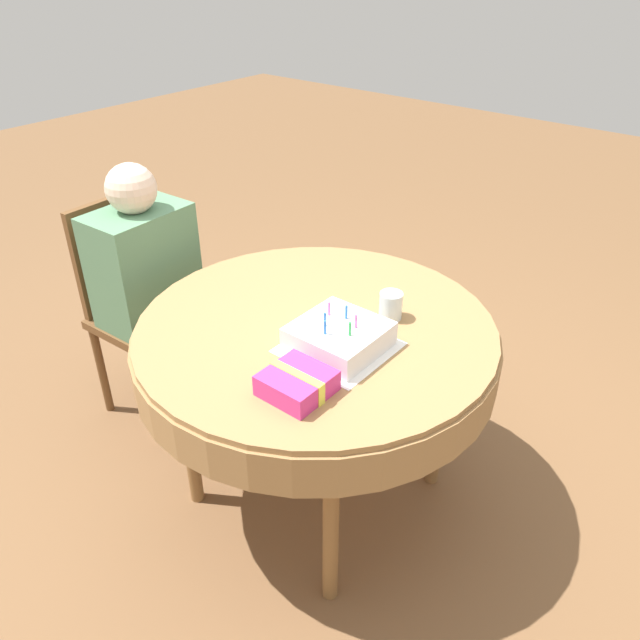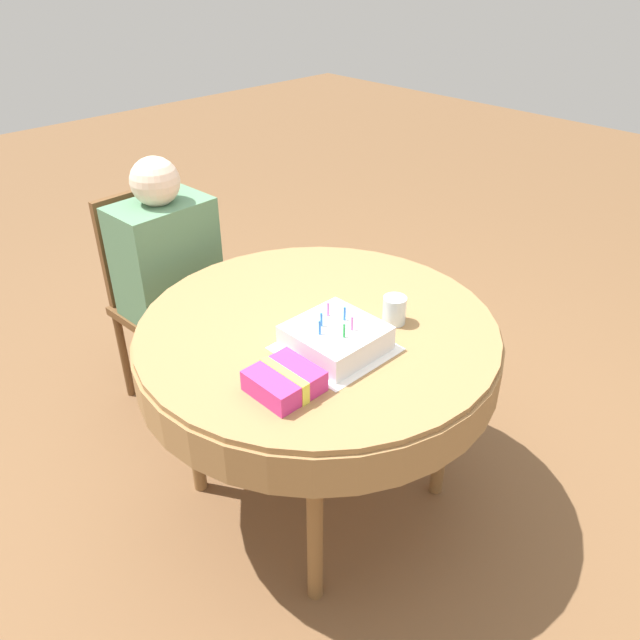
# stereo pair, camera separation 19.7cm
# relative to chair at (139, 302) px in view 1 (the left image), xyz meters

# --- Properties ---
(ground_plane) EXTENTS (12.00, 12.00, 0.00)m
(ground_plane) POSITION_rel_chair_xyz_m (0.04, -0.94, -0.52)
(ground_plane) COLOR brown
(dining_table) EXTENTS (1.20, 1.20, 0.76)m
(dining_table) POSITION_rel_chair_xyz_m (0.04, -0.94, 0.16)
(dining_table) COLOR #9E7547
(dining_table) RESTS_ON ground_plane
(chair) EXTENTS (0.43, 0.43, 0.95)m
(chair) POSITION_rel_chair_xyz_m (0.00, 0.00, 0.00)
(chair) COLOR brown
(chair) RESTS_ON ground_plane
(person) EXTENTS (0.40, 0.36, 1.13)m
(person) POSITION_rel_chair_xyz_m (0.00, -0.10, 0.17)
(person) COLOR beige
(person) RESTS_ON ground_plane
(napkin) EXTENTS (0.31, 0.31, 0.00)m
(napkin) POSITION_rel_chair_xyz_m (-0.02, -1.08, 0.25)
(napkin) COLOR white
(napkin) RESTS_ON dining_table
(birthday_cake) EXTENTS (0.26, 0.26, 0.12)m
(birthday_cake) POSITION_rel_chair_xyz_m (-0.02, -1.08, 0.29)
(birthday_cake) COLOR white
(birthday_cake) RESTS_ON dining_table
(drinking_glass) EXTENTS (0.08, 0.08, 0.09)m
(drinking_glass) POSITION_rel_chair_xyz_m (0.23, -1.11, 0.29)
(drinking_glass) COLOR silver
(drinking_glass) RESTS_ON dining_table
(gift_box) EXTENTS (0.17, 0.18, 0.07)m
(gift_box) POSITION_rel_chair_xyz_m (-0.27, -1.13, 0.28)
(gift_box) COLOR #D13384
(gift_box) RESTS_ON dining_table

